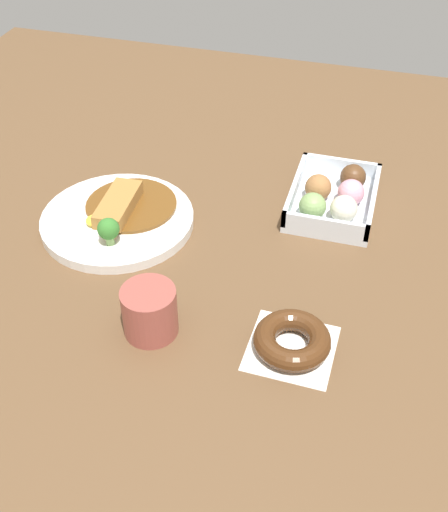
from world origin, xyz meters
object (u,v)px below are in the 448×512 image
Objects in this scene: chocolate_ring_donut at (292,341)px; coffee_mug at (150,311)px; donut_box at (334,197)px; curry_plate at (118,218)px.

coffee_mug is at bearing 95.86° from chocolate_ring_donut.
donut_box is 0.35m from chocolate_ring_donut.
chocolate_ring_donut is (-0.20, -0.35, 0.00)m from curry_plate.
curry_plate is 0.40m from chocolate_ring_donut.
donut_box is at bearing -67.08° from curry_plate.
coffee_mug is at bearing 150.56° from donut_box.
curry_plate is 2.15× the size of chocolate_ring_donut.
curry_plate is at bearing 33.44° from coffee_mug.
coffee_mug reaches higher than chocolate_ring_donut.
chocolate_ring_donut is 0.20m from coffee_mug.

